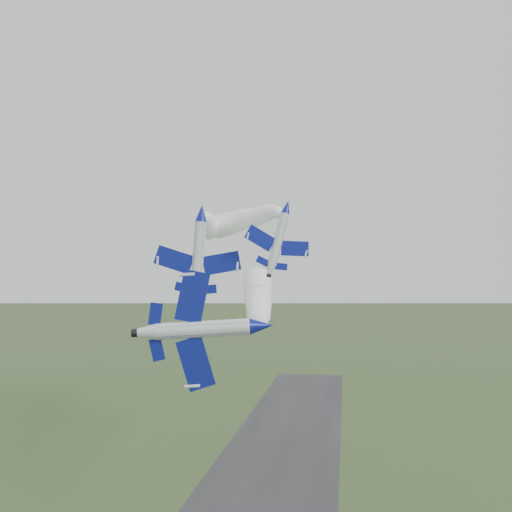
% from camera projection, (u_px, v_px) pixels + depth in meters
% --- Properties ---
extents(runway, '(24.00, 260.00, 0.04)m').
position_uv_depth(runway, '(260.00, 506.00, 88.60)').
color(runway, '#2C2D2F').
rests_on(runway, ground).
extents(jet_lead, '(3.96, 12.72, 10.54)m').
position_uv_depth(jet_lead, '(262.00, 326.00, 51.24)').
color(jet_lead, white).
extents(smoke_trail_jet_lead, '(19.41, 71.49, 5.41)m').
position_uv_depth(smoke_trail_jet_lead, '(258.00, 293.00, 90.21)').
color(smoke_trail_jet_lead, white).
extents(jet_pair_left, '(12.26, 14.45, 3.61)m').
position_uv_depth(jet_pair_left, '(201.00, 213.00, 80.94)').
color(jet_pair_left, white).
extents(smoke_trail_jet_pair_left, '(17.25, 60.68, 5.34)m').
position_uv_depth(smoke_trail_jet_pair_left, '(207.00, 224.00, 115.12)').
color(smoke_trail_jet_pair_left, white).
extents(jet_pair_right, '(9.10, 10.80, 3.44)m').
position_uv_depth(jet_pair_right, '(287.00, 207.00, 80.05)').
color(jet_pair_right, white).
extents(smoke_trail_jet_pair_right, '(30.68, 63.92, 5.35)m').
position_uv_depth(smoke_trail_jet_pair_right, '(240.00, 221.00, 115.09)').
color(smoke_trail_jet_pair_right, white).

